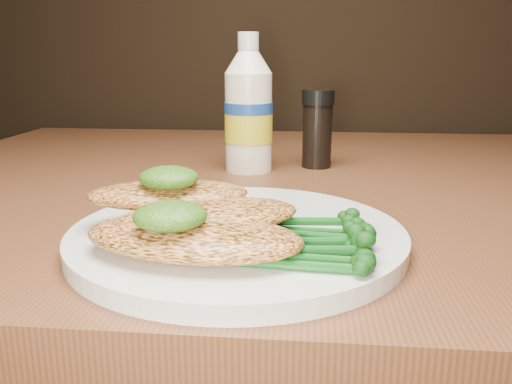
# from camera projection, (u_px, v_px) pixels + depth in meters

# --- Properties ---
(plate) EXTENTS (0.27, 0.27, 0.01)m
(plate) POSITION_uv_depth(u_px,v_px,m) (237.00, 236.00, 0.44)
(plate) COLOR silver
(plate) RESTS_ON dining_table
(chicken_front) EXTENTS (0.17, 0.10, 0.03)m
(chicken_front) POSITION_uv_depth(u_px,v_px,m) (194.00, 237.00, 0.38)
(chicken_front) COLOR #EB914B
(chicken_front) RESTS_ON plate
(chicken_mid) EXTENTS (0.16, 0.12, 0.02)m
(chicken_mid) POSITION_uv_depth(u_px,v_px,m) (209.00, 216.00, 0.40)
(chicken_mid) COLOR #EB914B
(chicken_mid) RESTS_ON plate
(chicken_back) EXTENTS (0.14, 0.09, 0.02)m
(chicken_back) POSITION_uv_depth(u_px,v_px,m) (168.00, 194.00, 0.44)
(chicken_back) COLOR #EB914B
(chicken_back) RESTS_ON plate
(pesto_front) EXTENTS (0.06, 0.06, 0.02)m
(pesto_front) POSITION_uv_depth(u_px,v_px,m) (170.00, 216.00, 0.36)
(pesto_front) COLOR black
(pesto_front) RESTS_ON chicken_front
(pesto_back) EXTENTS (0.05, 0.05, 0.02)m
(pesto_back) POSITION_uv_depth(u_px,v_px,m) (169.00, 178.00, 0.42)
(pesto_back) COLOR black
(pesto_back) RESTS_ON chicken_back
(broccolini_bundle) EXTENTS (0.13, 0.10, 0.02)m
(broccolini_bundle) POSITION_uv_depth(u_px,v_px,m) (292.00, 236.00, 0.39)
(broccolini_bundle) COLOR #114E16
(broccolini_bundle) RESTS_ON plate
(mayo_bottle) EXTENTS (0.08, 0.08, 0.18)m
(mayo_bottle) POSITION_uv_depth(u_px,v_px,m) (249.00, 103.00, 0.69)
(mayo_bottle) COLOR white
(mayo_bottle) RESTS_ON dining_table
(pepper_grinder) EXTENTS (0.05, 0.05, 0.11)m
(pepper_grinder) POSITION_uv_depth(u_px,v_px,m) (317.00, 129.00, 0.73)
(pepper_grinder) COLOR black
(pepper_grinder) RESTS_ON dining_table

